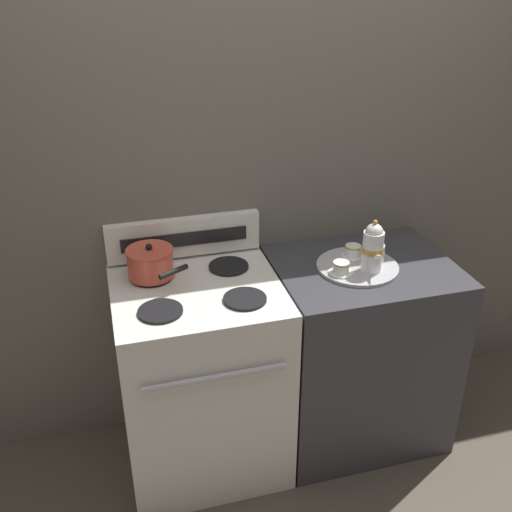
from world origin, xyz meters
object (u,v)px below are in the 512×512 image
at_px(stove, 201,377).
at_px(saucepan, 151,262).
at_px(serving_tray, 357,266).
at_px(creamer_jug, 376,253).
at_px(teapot, 373,247).
at_px(teacup_right, 341,268).
at_px(teacup_left, 353,251).

distance_m(stove, saucepan, 0.57).
xyz_separation_m(serving_tray, creamer_jug, (0.09, 0.01, 0.05)).
bearing_deg(serving_tray, teapot, -60.65).
relative_size(saucepan, creamer_jug, 3.57).
bearing_deg(creamer_jug, teacup_right, -161.84).
distance_m(saucepan, creamer_jug, 0.97).
bearing_deg(teacup_right, teacup_left, 49.68).
height_order(stove, saucepan, saucepan).
relative_size(stove, creamer_jug, 11.74).
bearing_deg(creamer_jug, stove, -179.84).
xyz_separation_m(serving_tray, teacup_right, (-0.10, -0.05, 0.03)).
xyz_separation_m(stove, teapot, (0.73, -0.07, 0.58)).
xyz_separation_m(stove, creamer_jug, (0.79, 0.00, 0.51)).
bearing_deg(teapot, teacup_right, 174.41).
bearing_deg(stove, teapot, -5.59).
bearing_deg(creamer_jug, serving_tray, -170.71).
bearing_deg(saucepan, stove, -39.99).
relative_size(stove, teacup_right, 8.71).
xyz_separation_m(teacup_right, creamer_jug, (0.19, 0.06, 0.01)).
distance_m(teacup_left, teacup_right, 0.17).
distance_m(serving_tray, teacup_left, 0.09).
relative_size(stove, saucepan, 3.29).
relative_size(serving_tray, creamer_jug, 4.49).
bearing_deg(teapot, creamer_jug, 53.08).
bearing_deg(saucepan, teacup_left, -4.37).
distance_m(stove, creamer_jug, 0.94).
height_order(serving_tray, teapot, teapot).
bearing_deg(serving_tray, stove, 178.99).
bearing_deg(serving_tray, teacup_left, 81.33).
relative_size(teacup_right, creamer_jug, 1.35).
relative_size(teapot, teacup_left, 2.21).
bearing_deg(teacup_left, serving_tray, -98.67).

